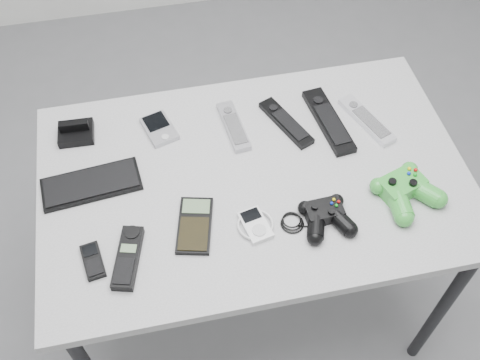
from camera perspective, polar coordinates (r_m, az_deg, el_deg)
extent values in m
plane|color=slate|center=(2.04, -1.33, -12.21)|extent=(3.50, 3.50, 0.00)
cube|color=gray|center=(1.43, 1.45, 0.14)|extent=(1.08, 0.69, 0.03)
cylinder|color=black|center=(1.74, 19.83, -12.16)|extent=(0.03, 0.03, 0.69)
cylinder|color=black|center=(1.90, -15.42, -1.79)|extent=(0.03, 0.03, 0.69)
cylinder|color=black|center=(2.01, 13.14, 2.87)|extent=(0.03, 0.03, 0.69)
cube|color=black|center=(1.44, -14.87, -0.39)|extent=(0.25, 0.13, 0.01)
cube|color=black|center=(1.55, -16.42, 4.92)|extent=(0.09, 0.08, 0.05)
cube|color=#A1A0A7|center=(1.52, -8.21, 5.23)|extent=(0.10, 0.13, 0.02)
cube|color=#A1A0A7|center=(1.51, -0.66, 5.53)|extent=(0.06, 0.18, 0.02)
cube|color=black|center=(1.53, 4.69, 5.86)|extent=(0.12, 0.19, 0.02)
cube|color=black|center=(1.54, 8.98, 6.00)|extent=(0.08, 0.24, 0.02)
cube|color=silver|center=(1.57, 12.74, 6.00)|extent=(0.11, 0.20, 0.02)
cube|color=black|center=(1.32, -14.73, -7.94)|extent=(0.06, 0.10, 0.02)
cube|color=black|center=(1.30, -11.33, -7.73)|extent=(0.09, 0.16, 0.02)
cube|color=black|center=(1.33, -4.62, -4.60)|extent=(0.11, 0.17, 0.02)
cube|color=silver|center=(1.32, 1.57, -4.56)|extent=(0.10, 0.11, 0.02)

